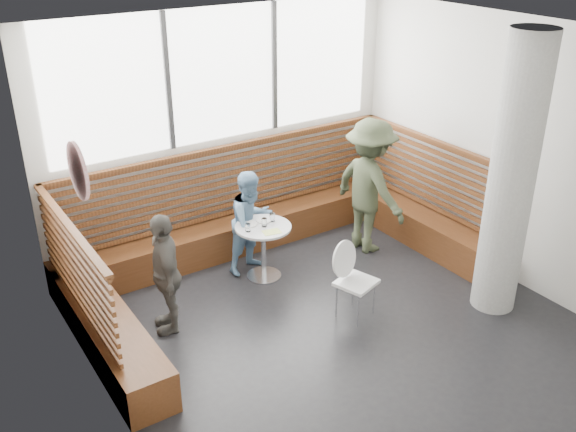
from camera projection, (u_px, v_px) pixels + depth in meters
room at (342, 198)px, 6.48m from camera, size 5.00×5.00×3.20m
booth at (255, 236)px, 8.32m from camera, size 5.00×2.50×1.44m
concrete_column at (512, 179)px, 6.94m from camera, size 0.50×0.50×3.20m
wall_art at (78, 171)px, 5.25m from camera, size 0.03×0.50×0.50m
cafe_table at (263, 241)px, 7.97m from camera, size 0.70×0.70×0.72m
cafe_chair at (353, 273)px, 7.23m from camera, size 0.43×0.42×0.90m
adult_man at (370, 186)px, 8.49m from camera, size 0.75×1.22×1.84m
child_back at (252, 222)px, 8.08m from camera, size 0.75×0.64×1.35m
child_left at (166, 273)px, 6.90m from camera, size 0.56×0.88×1.40m
plate_near at (249, 224)px, 7.91m from camera, size 0.20×0.20×0.01m
plate_far at (264, 220)px, 8.01m from camera, size 0.20×0.20×0.01m
glass_left at (248, 228)px, 7.73m from camera, size 0.06×0.06×0.10m
glass_mid at (264, 222)px, 7.85m from camera, size 0.07×0.07×0.11m
glass_right at (272, 217)px, 7.98m from camera, size 0.07×0.07×0.11m
menu_card at (272, 232)px, 7.73m from camera, size 0.24×0.19×0.00m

